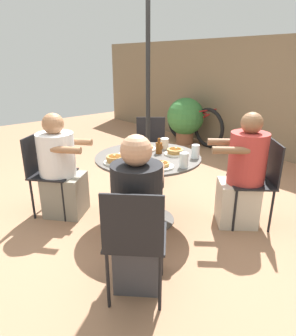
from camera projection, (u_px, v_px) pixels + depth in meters
ground_plane at (148, 220)px, 3.19m from camera, size 12.00×12.00×0.00m
back_fence at (295, 101)px, 4.71m from camera, size 10.00×0.06×1.97m
patio_table at (148, 173)px, 3.00m from camera, size 1.04×1.04×0.71m
umbrella_pole at (148, 114)px, 2.80m from camera, size 0.04×0.04×2.25m
patio_chair_north at (46, 169)px, 3.19m from camera, size 0.58×0.58×0.87m
diner_north at (61, 171)px, 3.17m from camera, size 0.61×0.59×1.11m
patio_chair_east at (135, 237)px, 1.97m from camera, size 0.58×0.58×0.87m
diner_east at (138, 221)px, 2.12m from camera, size 0.59×0.59×1.17m
patio_chair_south at (260, 177)px, 2.96m from camera, size 0.58×0.58×0.87m
diner_south at (243, 176)px, 2.97m from camera, size 0.61×0.61×1.16m
patio_chair_west at (150, 145)px, 4.05m from camera, size 0.58×0.58×0.87m
pancake_plate_a at (115, 160)px, 2.73m from camera, size 0.21×0.21×0.08m
pancake_plate_b at (146, 148)px, 3.14m from camera, size 0.21×0.21×0.05m
pancake_plate_c at (175, 152)px, 2.98m from camera, size 0.21×0.21×0.07m
pancake_plate_d at (162, 165)px, 2.63m from camera, size 0.21×0.21×0.06m
pancake_plate_e at (129, 154)px, 2.96m from camera, size 0.21×0.21×0.05m
syrup_bottle at (159, 148)px, 3.01m from camera, size 0.09×0.07×0.16m
coffee_cup at (165, 143)px, 3.17m from camera, size 0.09×0.09×0.11m
drinking_glass_a at (196, 152)px, 2.86m from camera, size 0.08×0.08×0.13m
drinking_glass_b at (184, 160)px, 2.62m from camera, size 0.08×0.08×0.13m
bicycle at (193, 124)px, 5.99m from camera, size 1.58×0.44×0.77m
potted_shrub at (185, 118)px, 5.88m from camera, size 0.73×0.73×0.91m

